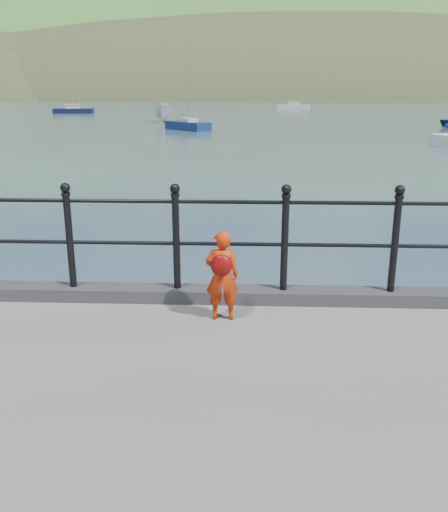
{
  "coord_description": "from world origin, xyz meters",
  "views": [
    {
      "loc": [
        0.18,
        -5.91,
        3.31
      ],
      "look_at": [
        -0.07,
        -0.2,
        1.55
      ],
      "focal_mm": 38.0,
      "sensor_mm": 36.0,
      "label": 1
    }
  ],
  "objects_px": {
    "railing": "(230,231)",
    "launch_white": "(163,112)",
    "sailboat_port": "(188,126)",
    "sailboat_deep": "(293,107)",
    "child": "(222,275)",
    "sailboat_left": "(73,111)"
  },
  "relations": [
    {
      "from": "sailboat_deep",
      "to": "sailboat_left",
      "type": "height_order",
      "value": "sailboat_deep"
    },
    {
      "from": "child",
      "to": "launch_white",
      "type": "bearing_deg",
      "value": -84.2
    },
    {
      "from": "child",
      "to": "sailboat_left",
      "type": "distance_m",
      "value": 80.09
    },
    {
      "from": "railing",
      "to": "sailboat_deep",
      "type": "distance_m",
      "value": 98.67
    },
    {
      "from": "railing",
      "to": "sailboat_deep",
      "type": "height_order",
      "value": "sailboat_deep"
    },
    {
      "from": "sailboat_left",
      "to": "sailboat_deep",
      "type": "bearing_deg",
      "value": 31.7
    },
    {
      "from": "railing",
      "to": "launch_white",
      "type": "relative_size",
      "value": 3.44
    },
    {
      "from": "launch_white",
      "to": "sailboat_left",
      "type": "relative_size",
      "value": 0.65
    },
    {
      "from": "sailboat_port",
      "to": "child",
      "type": "bearing_deg",
      "value": -34.78
    },
    {
      "from": "sailboat_deep",
      "to": "launch_white",
      "type": "bearing_deg",
      "value": -93.52
    },
    {
      "from": "sailboat_left",
      "to": "sailboat_port",
      "type": "bearing_deg",
      "value": -60.82
    },
    {
      "from": "railing",
      "to": "child",
      "type": "distance_m",
      "value": 0.62
    },
    {
      "from": "child",
      "to": "launch_white",
      "type": "xyz_separation_m",
      "value": [
        -8.79,
        53.79,
        -0.47
      ]
    },
    {
      "from": "railing",
      "to": "child",
      "type": "relative_size",
      "value": 18.98
    },
    {
      "from": "sailboat_deep",
      "to": "sailboat_left",
      "type": "xyz_separation_m",
      "value": [
        -34.02,
        -22.86,
        -0.0
      ]
    },
    {
      "from": "sailboat_port",
      "to": "sailboat_deep",
      "type": "bearing_deg",
      "value": 125.06
    },
    {
      "from": "child",
      "to": "sailboat_left",
      "type": "height_order",
      "value": "sailboat_left"
    },
    {
      "from": "railing",
      "to": "launch_white",
      "type": "height_order",
      "value": "railing"
    },
    {
      "from": "child",
      "to": "sailboat_left",
      "type": "bearing_deg",
      "value": -74.96
    },
    {
      "from": "child",
      "to": "sailboat_deep",
      "type": "distance_m",
      "value": 99.18
    },
    {
      "from": "child",
      "to": "sailboat_deep",
      "type": "bearing_deg",
      "value": -98.45
    },
    {
      "from": "railing",
      "to": "child",
      "type": "xyz_separation_m",
      "value": [
        -0.07,
        -0.51,
        -0.34
      ]
    }
  ]
}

